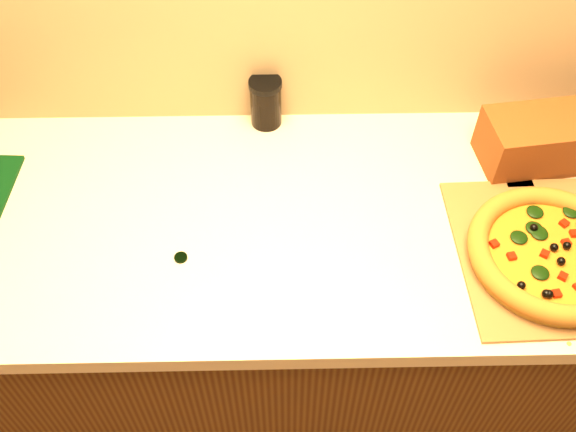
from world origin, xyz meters
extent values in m
cube|color=#45220E|center=(0.00, 1.43, 0.43)|extent=(2.80, 0.65, 0.86)
cube|color=beige|center=(0.00, 1.43, 0.88)|extent=(2.84, 0.68, 0.04)
cube|color=brown|center=(0.50, 1.31, 0.90)|extent=(0.37, 0.41, 0.01)
cube|color=brown|center=(0.50, 1.57, 0.90)|extent=(0.06, 0.16, 0.01)
cylinder|color=#B5802D|center=(0.50, 1.29, 0.92)|extent=(0.32, 0.32, 0.02)
cylinder|color=orange|center=(0.50, 1.29, 0.93)|extent=(0.27, 0.27, 0.01)
torus|color=brown|center=(0.50, 1.29, 0.93)|extent=(0.34, 0.34, 0.04)
ellipsoid|color=black|center=(0.55, 1.32, 0.94)|extent=(0.04, 0.04, 0.01)
sphere|color=black|center=(0.46, 1.27, 0.94)|extent=(0.02, 0.02, 0.02)
cube|color=#911305|center=(0.52, 1.24, 0.94)|extent=(0.02, 0.02, 0.01)
cylinder|color=black|center=(-0.24, 1.32, 0.90)|extent=(0.03, 0.03, 0.01)
cylinder|color=#613410|center=(0.60, 1.58, 0.92)|extent=(0.06, 0.04, 0.02)
cylinder|color=black|center=(-0.07, 1.73, 0.96)|extent=(0.07, 0.07, 0.11)
cylinder|color=black|center=(-0.07, 1.73, 1.02)|extent=(0.08, 0.08, 0.01)
camera|label=1|loc=(-0.04, 0.55, 1.97)|focal=40.00mm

